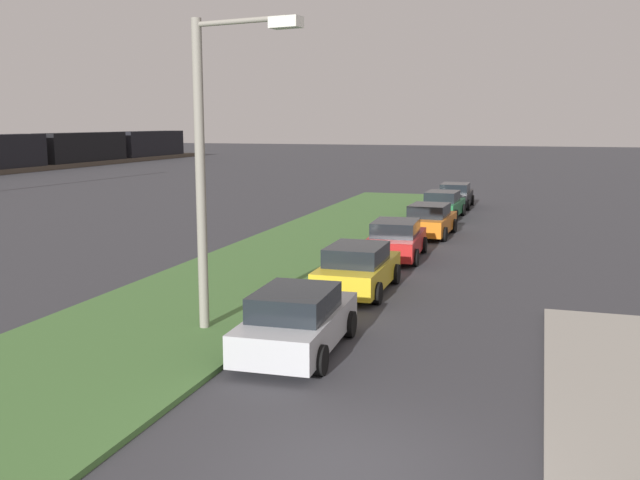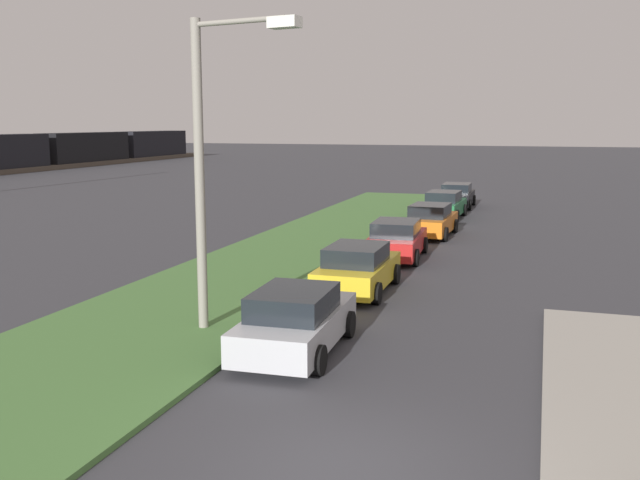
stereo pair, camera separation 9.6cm
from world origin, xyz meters
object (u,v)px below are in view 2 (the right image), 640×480
Objects in this scene: parked_car_yellow at (357,269)px; parked_car_orange at (430,220)px; parked_car_green at (444,205)px; streetlight at (211,154)px; parked_car_red at (396,240)px; parked_car_silver at (296,321)px; parked_car_black at (457,196)px.

parked_car_orange is (11.38, -0.44, 0.00)m from parked_car_yellow.
streetlight reaches higher than parked_car_green.
parked_car_yellow is 0.99× the size of parked_car_green.
parked_car_orange is 0.58× the size of streetlight.
parked_car_red is at bearing -0.79° from parked_car_yellow.
parked_car_silver is 23.62m from parked_car_green.
parked_car_yellow is 0.57× the size of streetlight.
parked_car_silver is 17.35m from parked_car_orange.
streetlight is at bearing 176.22° from parked_car_green.
streetlight is (-16.63, 2.66, 3.67)m from parked_car_orange.
parked_car_silver is 1.00× the size of parked_car_orange.
parked_car_orange and parked_car_black have the same top height.
parked_car_green is 1.01× the size of parked_car_black.
parked_car_silver is at bearing 179.23° from parked_car_black.
parked_car_yellow is 0.99× the size of parked_car_orange.
parked_car_yellow is 1.00× the size of parked_car_black.
parked_car_green is at bearing 178.83° from parked_car_black.
parked_car_green is (17.65, -0.18, 0.00)m from parked_car_yellow.
parked_car_orange is (17.35, -0.30, 0.00)m from parked_car_silver.
parked_car_red is 1.01× the size of parked_car_black.
parked_car_orange is at bearing -6.54° from parked_car_red.
parked_car_black is (11.48, 0.21, 0.00)m from parked_car_orange.
parked_car_silver and parked_car_green have the same top height.
parked_car_silver and parked_car_yellow have the same top height.
parked_car_yellow is 11.39m from parked_car_orange.
parked_car_silver is at bearing -177.91° from parked_car_green.
streetlight is (-10.87, 2.27, 3.67)m from parked_car_red.
parked_car_black is 28.45m from streetlight.
parked_car_silver is 28.82m from parked_car_black.
parked_car_orange is 17.23m from streetlight.
parked_car_yellow and parked_car_green have the same top height.
parked_car_yellow is at bearing -178.37° from parked_car_green.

